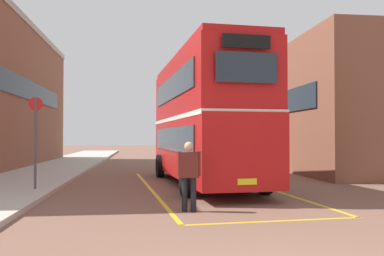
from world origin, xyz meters
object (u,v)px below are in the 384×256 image
single_deck_bus (194,139)px  pedestrian_boarding (189,171)px  bus_stop_sign (35,134)px  double_decker_bus (203,118)px

single_deck_bus → pedestrian_boarding: single_deck_bus is taller
pedestrian_boarding → bus_stop_sign: (-4.48, 3.77, 0.91)m
double_decker_bus → single_deck_bus: size_ratio=1.01×
double_decker_bus → single_deck_bus: bearing=84.1°
single_deck_bus → bus_stop_sign: size_ratio=3.43×
double_decker_bus → bus_stop_sign: size_ratio=3.45×
double_decker_bus → single_deck_bus: 15.67m
single_deck_bus → bus_stop_sign: 18.78m
single_deck_bus → pedestrian_boarding: (-2.76, -21.09, -0.67)m
pedestrian_boarding → bus_stop_sign: 5.93m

